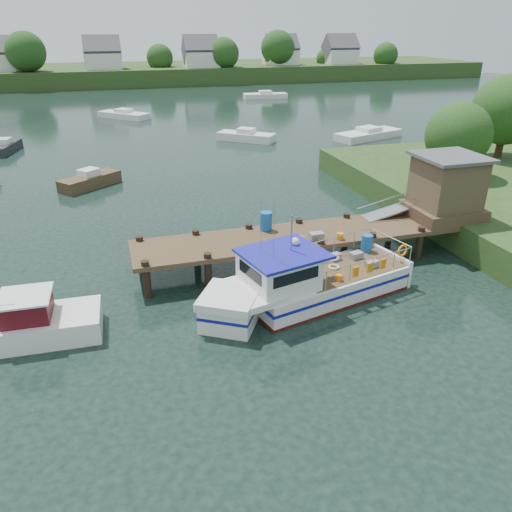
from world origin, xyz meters
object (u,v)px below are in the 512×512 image
object	(u,v)px
dock	(399,206)
moored_rowboat	(90,180)
moored_e	(5,147)
moored_d	(124,115)
lobster_boat	(303,284)
moored_b	(246,136)
moored_c	(368,134)
work_boat	(7,327)
moored_far	(265,95)

from	to	relation	value
dock	moored_rowboat	world-z (taller)	dock
dock	moored_e	distance (m)	34.95
dock	moored_d	world-z (taller)	dock
lobster_boat	moored_b	size ratio (longest dim) A/B	1.75
moored_rowboat	moored_e	world-z (taller)	moored_rowboat
moored_c	moored_d	xyz separation A→B (m)	(-21.87, 18.61, -0.01)
moored_d	moored_b	bearing A→B (deg)	-72.15
dock	moored_rowboat	size ratio (longest dim) A/B	3.93
work_boat	moored_d	bearing A→B (deg)	84.19
dock	work_boat	bearing A→B (deg)	-169.69
moored_e	dock	bearing A→B (deg)	-49.29
moored_c	moored_d	bearing A→B (deg)	131.36
moored_c	moored_d	world-z (taller)	moored_c
moored_b	moored_e	size ratio (longest dim) A/B	1.18
work_boat	moored_rowboat	size ratio (longest dim) A/B	1.61
dock	moored_b	bearing A→B (deg)	90.32
moored_rowboat	moored_c	size ratio (longest dim) A/B	0.57
work_boat	moored_b	size ratio (longest dim) A/B	1.27
dock	moored_e	xyz separation A→B (m)	(-21.23, 27.70, -1.80)
lobster_boat	moored_far	size ratio (longest dim) A/B	1.43
work_boat	moored_rowboat	distance (m)	18.36
lobster_boat	moored_b	distance (m)	30.21
moored_rowboat	moored_c	bearing A→B (deg)	10.02
work_boat	moored_e	world-z (taller)	work_boat
moored_e	lobster_boat	bearing A→B (deg)	-61.02
moored_rowboat	moored_b	world-z (taller)	moored_rowboat
dock	moored_b	xyz separation A→B (m)	(-0.14, 26.09, -1.80)
dock	moored_c	size ratio (longest dim) A/B	2.24
work_boat	moored_c	world-z (taller)	work_boat
lobster_boat	moored_rowboat	world-z (taller)	lobster_boat
dock	moored_c	distance (m)	26.43
lobster_boat	moored_rowboat	bearing A→B (deg)	99.90
lobster_boat	moored_far	world-z (taller)	lobster_boat
moored_c	moored_b	bearing A→B (deg)	160.35
moored_c	moored_e	distance (m)	32.90
moored_c	moored_far	bearing A→B (deg)	83.06
moored_e	moored_b	bearing A→B (deg)	-1.12
moored_d	work_boat	bearing A→B (deg)	-112.60
moored_b	moored_c	distance (m)	11.81
moored_rowboat	moored_far	size ratio (longest dim) A/B	0.64
lobster_boat	moored_rowboat	size ratio (longest dim) A/B	2.22
dock	moored_e	size ratio (longest dim) A/B	3.68
lobster_boat	moored_d	size ratio (longest dim) A/B	1.56
lobster_boat	moored_far	bearing A→B (deg)	60.12
dock	moored_far	distance (m)	55.21
work_boat	moored_rowboat	xyz separation A→B (m)	(2.72, 18.16, -0.11)
dock	lobster_boat	size ratio (longest dim) A/B	1.77
work_boat	moored_b	bearing A→B (deg)	62.41
moored_c	lobster_boat	bearing A→B (deg)	-131.11
moored_rowboat	moored_far	distance (m)	46.35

